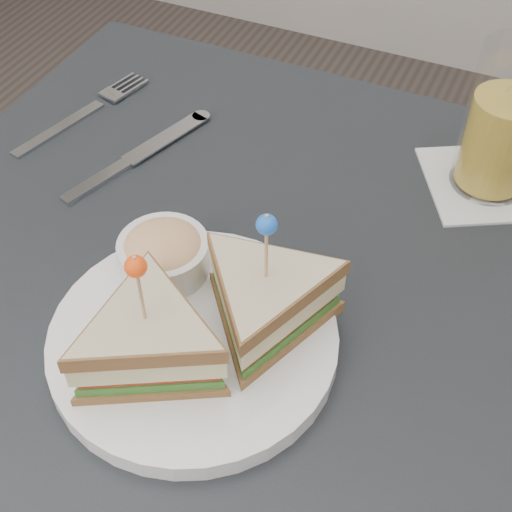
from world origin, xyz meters
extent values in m
cube|color=black|center=(0.00, 0.00, 0.73)|extent=(0.80, 0.80, 0.03)
cylinder|color=black|center=(-0.35, 0.35, 0.36)|extent=(0.04, 0.04, 0.72)
cylinder|color=white|center=(-0.01, -0.07, 0.76)|extent=(0.26, 0.26, 0.02)
cylinder|color=white|center=(-0.01, -0.07, 0.77)|extent=(0.26, 0.26, 0.00)
cylinder|color=tan|center=(-0.03, -0.11, 0.86)|extent=(0.00, 0.00, 0.08)
sphere|color=#FA480F|center=(-0.03, -0.11, 0.89)|extent=(0.02, 0.02, 0.02)
cylinder|color=tan|center=(0.04, -0.04, 0.86)|extent=(0.00, 0.00, 0.08)
sphere|color=blue|center=(0.04, -0.04, 0.89)|extent=(0.02, 0.02, 0.02)
cylinder|color=white|center=(-0.07, -0.01, 0.78)|extent=(0.09, 0.09, 0.04)
ellipsoid|color=#E0B772|center=(-0.07, -0.01, 0.80)|extent=(0.08, 0.08, 0.03)
cube|color=#B3B9BE|center=(-0.31, 0.15, 0.75)|extent=(0.05, 0.13, 0.00)
cube|color=#B3B9BE|center=(-0.29, 0.23, 0.75)|extent=(0.03, 0.03, 0.00)
cube|color=silver|center=(-0.22, 0.09, 0.75)|extent=(0.05, 0.10, 0.01)
cube|color=silver|center=(-0.19, 0.18, 0.75)|extent=(0.06, 0.12, 0.00)
cylinder|color=silver|center=(-0.17, 0.24, 0.75)|extent=(0.03, 0.03, 0.00)
cube|color=silver|center=(0.18, 0.26, 0.75)|extent=(0.18, 0.18, 0.00)
cylinder|color=#B29332|center=(0.18, 0.26, 0.81)|extent=(0.10, 0.10, 0.10)
cylinder|color=white|center=(0.18, 0.26, 0.83)|extent=(0.11, 0.11, 0.16)
cube|color=white|center=(0.17, 0.25, 0.85)|extent=(0.02, 0.02, 0.02)
camera|label=1|loc=(0.19, -0.40, 1.27)|focal=50.00mm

